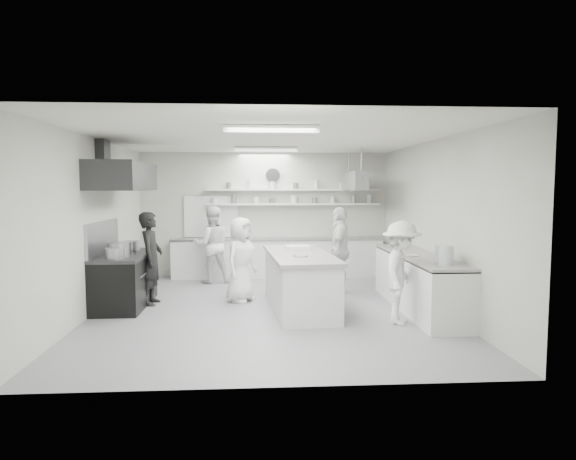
{
  "coord_description": "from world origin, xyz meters",
  "views": [
    {
      "loc": [
        -0.23,
        -8.7,
        2.15
      ],
      "look_at": [
        0.38,
        0.6,
        1.36
      ],
      "focal_mm": 31.09,
      "sensor_mm": 36.0,
      "label": 1
    }
  ],
  "objects": [
    {
      "name": "pass_through_window",
      "position": [
        -1.3,
        3.48,
        1.45
      ],
      "size": [
        1.3,
        0.04,
        1.0
      ],
      "primitive_type": "cube",
      "color": "black",
      "rests_on": "wall_back"
    },
    {
      "name": "light_fixture_front",
      "position": [
        0.0,
        -1.8,
        2.94
      ],
      "size": [
        1.3,
        0.25,
        0.1
      ],
      "primitive_type": "cube",
      "color": "white",
      "rests_on": "ceiling"
    },
    {
      "name": "bowl_island_b",
      "position": [
        0.61,
        0.5,
        0.98
      ],
      "size": [
        0.24,
        0.24,
        0.06
      ],
      "primitive_type": "imported",
      "rotation": [
        0.0,
        0.0,
        -0.37
      ],
      "color": "white",
      "rests_on": "prep_island"
    },
    {
      "name": "wall_right",
      "position": [
        3.0,
        0.0,
        1.5
      ],
      "size": [
        0.04,
        7.0,
        3.0
      ],
      "primitive_type": "cube",
      "color": "beige",
      "rests_on": "floor"
    },
    {
      "name": "wall_back",
      "position": [
        0.0,
        3.5,
        1.5
      ],
      "size": [
        6.0,
        0.04,
        3.0
      ],
      "primitive_type": "cube",
      "color": "beige",
      "rests_on": "floor"
    },
    {
      "name": "cook_island_left",
      "position": [
        -0.51,
        0.65,
        0.8
      ],
      "size": [
        0.84,
        0.93,
        1.59
      ],
      "primitive_type": "imported",
      "rotation": [
        0.0,
        0.0,
        1.02
      ],
      "color": "white",
      "rests_on": "floor"
    },
    {
      "name": "exhaust_hood",
      "position": [
        -2.6,
        0.4,
        2.35
      ],
      "size": [
        0.85,
        2.0,
        0.5
      ],
      "primitive_type": "cube",
      "color": "#2F2F32",
      "rests_on": "wall_left"
    },
    {
      "name": "prep_island",
      "position": [
        0.55,
        -0.01,
        0.47
      ],
      "size": [
        1.16,
        2.64,
        0.95
      ],
      "primitive_type": "cube",
      "rotation": [
        0.0,
        0.0,
        0.08
      ],
      "color": "white",
      "rests_on": "floor"
    },
    {
      "name": "cook_back",
      "position": [
        -1.22,
        2.58,
        0.87
      ],
      "size": [
        0.97,
        0.83,
        1.73
      ],
      "primitive_type": "imported",
      "rotation": [
        0.0,
        0.0,
        -2.92
      ],
      "color": "white",
      "rests_on": "floor"
    },
    {
      "name": "cook_stove",
      "position": [
        -2.15,
        0.52,
        0.85
      ],
      "size": [
        0.43,
        0.64,
        1.71
      ],
      "primitive_type": "imported",
      "rotation": [
        0.0,
        0.0,
        1.53
      ],
      "color": "black",
      "rests_on": "floor"
    },
    {
      "name": "cook_right",
      "position": [
        2.06,
        -1.08,
        0.82
      ],
      "size": [
        0.99,
        1.21,
        1.63
      ],
      "primitive_type": "imported",
      "rotation": [
        0.0,
        0.0,
        1.14
      ],
      "color": "white",
      "rests_on": "floor"
    },
    {
      "name": "floor",
      "position": [
        0.0,
        0.0,
        -0.01
      ],
      "size": [
        6.0,
        7.0,
        0.02
      ],
      "primitive_type": "cube",
      "color": "gray",
      "rests_on": "ground"
    },
    {
      "name": "wall_clock",
      "position": [
        0.2,
        3.46,
        2.45
      ],
      "size": [
        0.32,
        0.05,
        0.32
      ],
      "primitive_type": "cylinder",
      "rotation": [
        1.57,
        0.0,
        0.0
      ],
      "color": "silver",
      "rests_on": "wall_back"
    },
    {
      "name": "wall_front",
      "position": [
        0.0,
        -3.5,
        1.5
      ],
      "size": [
        6.0,
        0.04,
        3.0
      ],
      "primitive_type": "cube",
      "color": "beige",
      "rests_on": "floor"
    },
    {
      "name": "light_fixture_rear",
      "position": [
        0.0,
        1.8,
        2.94
      ],
      "size": [
        1.3,
        0.25,
        0.1
      ],
      "primitive_type": "cube",
      "color": "white",
      "rests_on": "ceiling"
    },
    {
      "name": "stove",
      "position": [
        -2.6,
        0.4,
        0.45
      ],
      "size": [
        0.8,
        1.8,
        0.9
      ],
      "primitive_type": "cube",
      "color": "black",
      "rests_on": "floor"
    },
    {
      "name": "right_counter",
      "position": [
        2.65,
        -0.2,
        0.47
      ],
      "size": [
        0.74,
        3.3,
        0.94
      ],
      "primitive_type": "cube",
      "color": "white",
      "rests_on": "floor"
    },
    {
      "name": "pot_rack",
      "position": [
        2.0,
        2.4,
        2.3
      ],
      "size": [
        0.3,
        1.6,
        0.4
      ],
      "primitive_type": "cube",
      "color": "#989AA0",
      "rests_on": "ceiling"
    },
    {
      "name": "bowl_island_a",
      "position": [
        0.52,
        -0.42,
        0.98
      ],
      "size": [
        0.27,
        0.27,
        0.06
      ],
      "primitive_type": "imported",
      "rotation": [
        0.0,
        0.0,
        0.06
      ],
      "color": "#989AA0",
      "rests_on": "prep_island"
    },
    {
      "name": "stove_pot",
      "position": [
        -2.6,
        0.04,
        1.06
      ],
      "size": [
        0.37,
        0.37,
        0.3
      ],
      "primitive_type": "cylinder",
      "color": "#989AA0",
      "rests_on": "stove"
    },
    {
      "name": "bowl_right",
      "position": [
        2.45,
        -0.38,
        0.97
      ],
      "size": [
        0.29,
        0.29,
        0.06
      ],
      "primitive_type": "imported",
      "rotation": [
        0.0,
        0.0,
        -0.36
      ],
      "color": "white",
      "rests_on": "right_counter"
    },
    {
      "name": "wall_left",
      "position": [
        -3.0,
        0.0,
        1.5
      ],
      "size": [
        0.04,
        7.0,
        3.0
      ],
      "primitive_type": "cube",
      "color": "beige",
      "rests_on": "floor"
    },
    {
      "name": "shelf_upper",
      "position": [
        0.7,
        3.37,
        2.1
      ],
      "size": [
        4.2,
        0.26,
        0.04
      ],
      "primitive_type": "cube",
      "color": "white",
      "rests_on": "wall_back"
    },
    {
      "name": "back_counter",
      "position": [
        0.3,
        3.2,
        0.46
      ],
      "size": [
        5.0,
        0.6,
        0.92
      ],
      "primitive_type": "cube",
      "color": "white",
      "rests_on": "floor"
    },
    {
      "name": "ceiling",
      "position": [
        0.0,
        0.0,
        3.01
      ],
      "size": [
        6.0,
        7.0,
        0.02
      ],
      "primitive_type": "cube",
      "color": "silver",
      "rests_on": "wall_back"
    },
    {
      "name": "cook_island_right",
      "position": [
        1.49,
        1.3,
        0.88
      ],
      "size": [
        0.74,
        1.11,
        1.76
      ],
      "primitive_type": "imported",
      "rotation": [
        0.0,
        0.0,
        -1.9
      ],
      "color": "white",
      "rests_on": "floor"
    },
    {
      "name": "shelf_lower",
      "position": [
        0.7,
        3.37,
        1.75
      ],
      "size": [
        4.2,
        0.26,
        0.04
      ],
      "primitive_type": "cube",
      "color": "white",
      "rests_on": "wall_back"
    }
  ]
}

